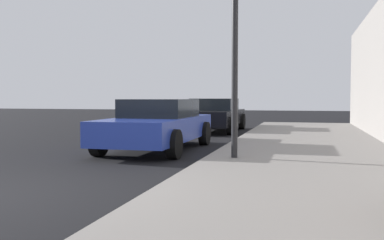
% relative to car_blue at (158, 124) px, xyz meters
% --- Properties ---
extents(ground_plane, '(80.00, 80.00, 0.00)m').
position_rel_car_blue_xyz_m(ground_plane, '(-0.33, -5.37, -0.65)').
color(ground_plane, black).
extents(sidewalk, '(4.00, 32.00, 0.15)m').
position_rel_car_blue_xyz_m(sidewalk, '(3.67, -5.37, -0.57)').
color(sidewalk, gray).
rests_on(sidewalk, ground_plane).
extents(car_blue, '(1.97, 4.56, 1.27)m').
position_rel_car_blue_xyz_m(car_blue, '(0.00, 0.00, 0.00)').
color(car_blue, '#233899').
rests_on(car_blue, ground_plane).
extents(car_black, '(2.01, 4.47, 1.27)m').
position_rel_car_blue_xyz_m(car_black, '(0.13, 6.32, 0.00)').
color(car_black, black).
rests_on(car_black, ground_plane).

